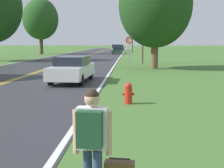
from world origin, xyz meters
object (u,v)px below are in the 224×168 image
Objects in this scene: traffic_sign at (129,45)px; car_dark_blue_sedan_distant at (120,47)px; car_silver_suv_receding at (115,48)px; tree_left_verge at (155,5)px; car_dark_green_hatchback_mid_far at (117,50)px; hitchhiker_person at (92,135)px; car_white_sedan_mid_near at (72,69)px; fire_hydrant at (128,93)px; tree_mid_treeline at (41,19)px.

traffic_sign reaches higher than car_dark_blue_sedan_distant.
tree_left_verge is at bearing 4.90° from car_silver_suv_receding.
traffic_sign is 34.86m from car_dark_green_hatchback_mid_far.
hitchhiker_person is 66.85m from car_silver_suv_receding.
car_silver_suv_receding is (0.05, 53.24, 0.15)m from car_white_sedan_mid_near.
hitchhiker_person reaches higher than fire_hydrant.
hitchhiker_person is 0.60× the size of traffic_sign.
tree_left_verge is 1.82× the size of car_white_sedan_mid_near.
tree_mid_treeline is 2.77× the size of car_dark_green_hatchback_mid_far.
tree_left_verge is 0.86× the size of tree_mid_treeline.
tree_left_verge is 2.39× the size of car_dark_green_hatchback_mid_far.
hitchhiker_person is 0.16× the size of tree_mid_treeline.
tree_left_verge is (2.64, 22.91, 4.34)m from hitchhiker_person.
traffic_sign is at bearing 3.97° from hitchhiker_person.
car_dark_green_hatchback_mid_far is at bearing 2.61° from car_silver_suv_receding.
car_dark_green_hatchback_mid_far reaches higher than fire_hydrant.
traffic_sign is 8.81m from car_white_sedan_mid_near.
car_dark_green_hatchback_mid_far is at bearing -178.50° from car_white_sedan_mid_near.
tree_left_verge reaches higher than car_white_sedan_mid_near.
tree_left_verge is 44.43m from car_silver_suv_receding.
tree_left_verge reaches higher than fire_hydrant.
fire_hydrant is 0.21× the size of car_dark_green_hatchback_mid_far.
car_dark_blue_sedan_distant reaches higher than fire_hydrant.
fire_hydrant is 0.17× the size of car_silver_suv_receding.
fire_hydrant is 14.45m from traffic_sign.
tree_mid_treeline is at bearing -82.87° from car_dark_green_hatchback_mid_far.
car_silver_suv_receding is at bearing -177.35° from car_white_sedan_mid_near.
tree_mid_treeline is (-16.66, 46.90, 6.11)m from fire_hydrant.
tree_left_verge is at bearing -58.96° from tree_mid_treeline.
hitchhiker_person is at bearing 0.26° from car_dark_green_hatchback_mid_far.
tree_mid_treeline is (-16.18, 54.19, 5.50)m from hitchhiker_person.
tree_mid_treeline reaches higher than car_white_sedan_mid_near.
car_white_sedan_mid_near reaches higher than car_dark_green_hatchback_mid_far.
traffic_sign reaches higher than fire_hydrant.
hitchhiker_person is at bearing -93.75° from fire_hydrant.
car_white_sedan_mid_near is 53.24m from car_silver_suv_receding.
tree_mid_treeline reaches higher than tree_left_verge.
car_white_sedan_mid_near reaches higher than fire_hydrant.
car_dark_blue_sedan_distant is at bearing 175.42° from car_silver_suv_receding.
fire_hydrant is 0.09× the size of tree_left_verge.
car_white_sedan_mid_near is 42.86m from car_dark_green_hatchback_mid_far.
car_dark_green_hatchback_mid_far is at bearing 2.95° from car_dark_blue_sedan_distant.
tree_left_verge reaches higher than car_dark_blue_sedan_distant.
hitchhiker_person is 21.68m from traffic_sign.
tree_mid_treeline is 2.22× the size of car_silver_suv_receding.
car_white_sedan_mid_near is at bearing 16.76° from hitchhiker_person.
tree_mid_treeline reaches higher than fire_hydrant.
traffic_sign is 0.31× the size of tree_left_verge.
traffic_sign is at bearing 4.91° from car_dark_blue_sedan_distant.
hitchhiker_person is 7.33m from fire_hydrant.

